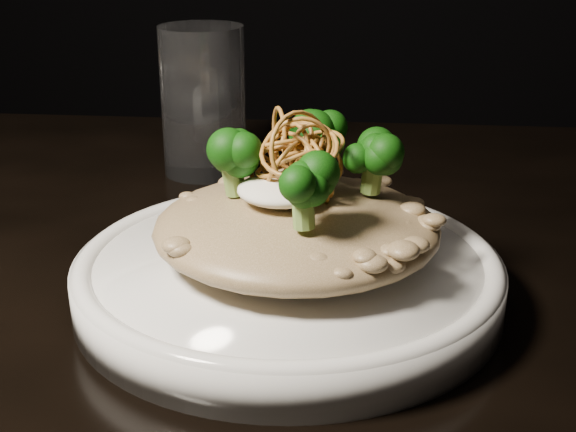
# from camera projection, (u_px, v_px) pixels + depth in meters

# --- Properties ---
(table) EXTENTS (1.10, 0.80, 0.75)m
(table) POSITION_uv_depth(u_px,v_px,m) (249.00, 382.00, 0.56)
(table) COLOR black
(table) RESTS_ON ground
(plate) EXTENTS (0.26, 0.26, 0.03)m
(plate) POSITION_uv_depth(u_px,v_px,m) (288.00, 279.00, 0.49)
(plate) COLOR silver
(plate) RESTS_ON table
(risotto) EXTENTS (0.17, 0.17, 0.04)m
(risotto) POSITION_uv_depth(u_px,v_px,m) (296.00, 227.00, 0.48)
(risotto) COLOR brown
(risotto) RESTS_ON plate
(broccoli) EXTENTS (0.13, 0.13, 0.05)m
(broccoli) POSITION_uv_depth(u_px,v_px,m) (293.00, 160.00, 0.47)
(broccoli) COLOR black
(broccoli) RESTS_ON risotto
(cheese) EXTENTS (0.05, 0.05, 0.01)m
(cheese) POSITION_uv_depth(u_px,v_px,m) (281.00, 190.00, 0.47)
(cheese) COLOR white
(cheese) RESTS_ON risotto
(shallots) EXTENTS (0.05, 0.05, 0.03)m
(shallots) POSITION_uv_depth(u_px,v_px,m) (299.00, 147.00, 0.47)
(shallots) COLOR brown
(shallots) RESTS_ON cheese
(drinking_glass) EXTENTS (0.08, 0.08, 0.13)m
(drinking_glass) POSITION_uv_depth(u_px,v_px,m) (203.00, 101.00, 0.71)
(drinking_glass) COLOR silver
(drinking_glass) RESTS_ON table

